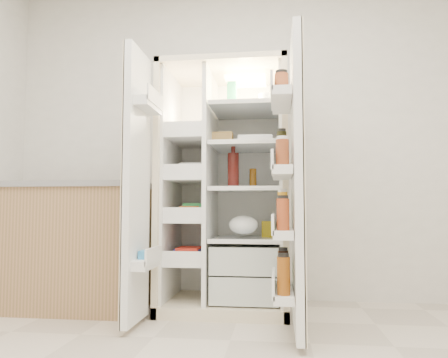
# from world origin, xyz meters

# --- Properties ---
(wall_back) EXTENTS (4.00, 0.02, 2.70)m
(wall_back) POSITION_xyz_m (0.00, 2.00, 1.35)
(wall_back) COLOR silver
(wall_back) RESTS_ON floor
(refrigerator) EXTENTS (0.92, 0.70, 1.80)m
(refrigerator) POSITION_xyz_m (-0.10, 1.65, 0.74)
(refrigerator) COLOR beige
(refrigerator) RESTS_ON floor
(freezer_door) EXTENTS (0.15, 0.40, 1.72)m
(freezer_door) POSITION_xyz_m (-0.61, 1.05, 0.89)
(freezer_door) COLOR white
(freezer_door) RESTS_ON floor
(fridge_door) EXTENTS (0.17, 0.58, 1.72)m
(fridge_door) POSITION_xyz_m (0.37, 0.96, 0.87)
(fridge_door) COLOR white
(fridge_door) RESTS_ON floor
(kitchen_counter) EXTENTS (1.29, 0.69, 0.93)m
(kitchen_counter) POSITION_xyz_m (-1.34, 1.52, 0.47)
(kitchen_counter) COLOR #A77B53
(kitchen_counter) RESTS_ON floor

